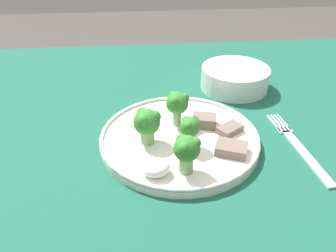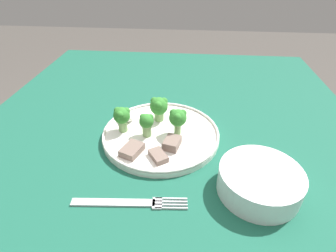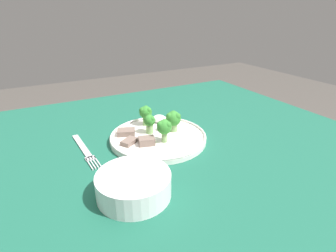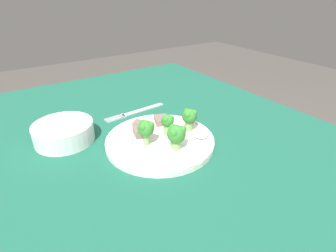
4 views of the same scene
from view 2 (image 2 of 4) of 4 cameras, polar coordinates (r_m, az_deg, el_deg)
The scene contains 12 objects.
table at distance 0.67m, azimuth -0.24°, elevation -10.75°, with size 1.20×0.96×0.78m.
dinner_plate at distance 0.61m, azimuth -1.54°, elevation -1.70°, with size 0.27×0.27×0.02m.
fork at distance 0.48m, azimuth -8.57°, elevation -16.22°, with size 0.03×0.20×0.00m.
cream_bowl at distance 0.50m, azimuth 19.27°, elevation -11.38°, with size 0.15×0.15×0.05m.
broccoli_floret_near_rim_left at distance 0.58m, azimuth 2.15°, elevation 1.74°, with size 0.04×0.04×0.06m.
broccoli_floret_center_left at distance 0.60m, azimuth -10.01°, elevation 2.09°, with size 0.04×0.04×0.06m.
broccoli_floret_back_left at distance 0.63m, azimuth -2.00°, elevation 4.25°, with size 0.04×0.04×0.06m.
broccoli_floret_front_left at distance 0.58m, azimuth -4.70°, elevation 0.76°, with size 0.03×0.03×0.05m.
meat_slice_front_slice at distance 0.56m, azimuth 0.90°, elevation -3.72°, with size 0.05×0.04×0.02m.
meat_slice_middle_slice at distance 0.55m, azimuth -7.83°, elevation -5.16°, with size 0.06×0.05×0.02m.
meat_slice_rear_slice at distance 0.53m, azimuth -2.13°, elevation -6.49°, with size 0.05×0.05×0.01m.
sauce_dollop at distance 0.65m, azimuth -8.97°, elevation 2.15°, with size 0.04×0.04×0.02m.
Camera 2 is at (0.47, 0.05, 1.15)m, focal length 28.00 mm.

